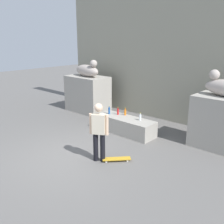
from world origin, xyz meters
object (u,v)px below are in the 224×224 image
object	(u,v)px
skateboard	(117,159)
bottle_red	(118,112)
bottle_clear	(140,117)
skater	(99,130)
bottle_orange	(125,112)
statue_reclining_left	(87,70)
bottle_blue	(109,111)

from	to	relation	value
skateboard	bottle_red	distance (m)	2.69
bottle_clear	skateboard	bearing A→B (deg)	-71.70
skater	bottle_orange	distance (m)	2.66
skateboard	bottle_red	bearing A→B (deg)	-97.85
statue_reclining_left	skateboard	distance (m)	5.54
skater	bottle_red	bearing A→B (deg)	-90.64
skater	bottle_red	distance (m)	2.66
statue_reclining_left	bottle_red	world-z (taller)	statue_reclining_left
statue_reclining_left	bottle_red	size ratio (longest dim) A/B	5.77
skater	skateboard	world-z (taller)	skater
bottle_orange	bottle_clear	bearing A→B (deg)	-9.51
bottle_orange	bottle_red	size ratio (longest dim) A/B	0.99
bottle_orange	bottle_blue	world-z (taller)	bottle_blue
bottle_orange	bottle_red	world-z (taller)	bottle_red
skater	bottle_blue	world-z (taller)	skater
statue_reclining_left	bottle_blue	xyz separation A→B (m)	(2.34, -1.08, -1.22)
skater	bottle_blue	size ratio (longest dim) A/B	5.35
skateboard	bottle_blue	size ratio (longest dim) A/B	2.33
skater	skateboard	size ratio (longest dim) A/B	2.29
bottle_blue	skater	bearing A→B (deg)	-53.22
skateboard	bottle_red	world-z (taller)	bottle_red
bottle_clear	bottle_blue	distance (m)	1.34
bottle_clear	bottle_red	distance (m)	1.02
skater	bottle_orange	xyz separation A→B (m)	(-1.06, 2.43, -0.23)
statue_reclining_left	skater	xyz separation A→B (m)	(3.95, -3.23, -1.01)
statue_reclining_left	bottle_orange	bearing A→B (deg)	-5.41
skater	bottle_red	xyz separation A→B (m)	(-1.30, 2.30, -0.23)
skateboard	bottle_orange	distance (m)	2.64
statue_reclining_left	skater	distance (m)	5.20
skater	bottle_clear	bearing A→B (deg)	-113.19
skateboard	statue_reclining_left	bearing A→B (deg)	-82.02
skateboard	bottle_red	xyz separation A→B (m)	(-1.68, 2.00, 0.63)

